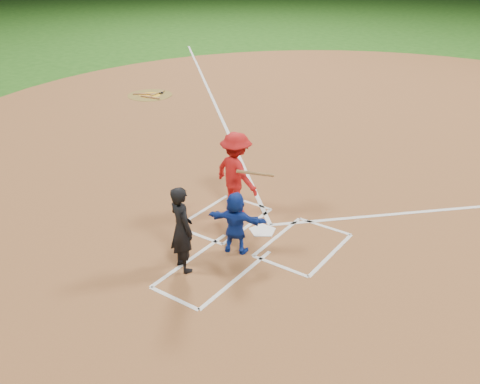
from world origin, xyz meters
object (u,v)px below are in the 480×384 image
Objects in this scene: catcher at (236,223)px; home_plate at (263,231)px; on_deck_circle at (150,95)px; umpire at (182,229)px; batter_at_plate at (236,173)px.

home_plate is at bearing -109.30° from catcher.
on_deck_circle is 11.94m from umpire.
umpire is (-0.45, -1.04, 0.20)m from catcher.
catcher is at bearing -90.94° from umpire.
on_deck_circle is 1.34× the size of catcher.
home_plate is 2.21m from umpire.
catcher is (-0.01, -0.95, 0.62)m from home_plate.
on_deck_circle is at bearing 144.76° from batter_at_plate.
batter_at_plate is (-0.97, 0.40, 0.92)m from home_plate.
home_plate is 0.32× the size of batter_at_plate.
umpire is 0.90× the size of batter_at_plate.
umpire reaches higher than on_deck_circle.
umpire is (-0.47, -1.99, 0.83)m from home_plate.
umpire reaches higher than catcher.
on_deck_circle is 10.04m from batter_at_plate.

